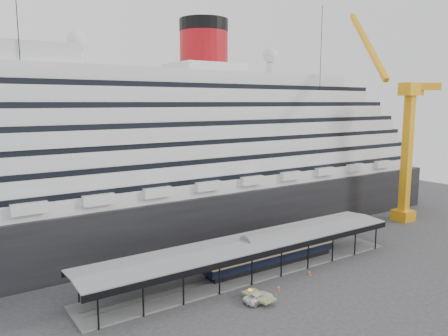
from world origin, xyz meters
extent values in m
plane|color=#313133|center=(0.00, 0.00, 0.00)|extent=(200.00, 200.00, 0.00)
cube|color=black|center=(0.00, 32.00, 5.00)|extent=(130.00, 30.00, 10.00)
cylinder|color=#AF0E15|center=(8.00, 32.00, 37.40)|extent=(10.00, 10.00, 9.00)
cylinder|color=black|center=(8.00, 32.00, 42.65)|extent=(10.10, 10.10, 2.50)
sphere|color=silver|center=(-18.00, 32.00, 37.70)|extent=(3.60, 3.60, 3.60)
sphere|color=silver|center=(26.00, 32.00, 37.70)|extent=(3.60, 3.60, 3.60)
cube|color=slate|center=(0.00, 5.00, 0.12)|extent=(56.00, 8.00, 0.24)
cube|color=slate|center=(0.00, 4.28, 0.28)|extent=(54.00, 0.08, 0.10)
cube|color=slate|center=(0.00, 5.72, 0.28)|extent=(54.00, 0.08, 0.10)
cube|color=black|center=(0.00, 0.50, 4.45)|extent=(56.00, 0.18, 0.90)
cube|color=black|center=(0.00, 9.50, 4.45)|extent=(56.00, 0.18, 0.90)
cube|color=slate|center=(0.00, 5.00, 5.18)|extent=(56.00, 9.00, 0.24)
cylinder|color=black|center=(-29.22, 21.75, 23.60)|extent=(0.12, 0.12, 47.21)
cube|color=orange|center=(48.00, 10.00, 1.20)|extent=(4.00, 4.00, 2.40)
cube|color=orange|center=(48.00, 10.00, 15.40)|extent=(1.80, 1.80, 26.00)
cube|color=orange|center=(48.00, 10.00, 29.80)|extent=(5.00, 3.20, 2.80)
cube|color=orange|center=(39.13, 15.12, 39.20)|extent=(11.42, 18.78, 16.80)
cube|color=orange|center=(51.03, 8.25, 30.40)|extent=(6.00, 4.39, 1.60)
cylinder|color=black|center=(30.26, 20.24, 23.60)|extent=(0.12, 0.12, 47.21)
imported|color=white|center=(-5.46, -3.96, 0.63)|extent=(4.75, 2.58, 1.26)
cube|color=black|center=(4.44, 5.00, 0.64)|extent=(24.08, 2.98, 0.80)
cube|color=black|center=(4.44, 5.00, 1.67)|extent=(25.23, 3.45, 1.26)
cube|color=beige|center=(4.44, 5.00, 3.05)|extent=(25.23, 3.49, 1.49)
cube|color=black|center=(4.44, 5.00, 4.02)|extent=(25.23, 3.45, 0.46)
cube|color=#F64C0D|center=(-7.06, -3.51, 0.02)|extent=(0.51, 0.51, 0.03)
cone|color=#F64C0D|center=(-7.06, -3.51, 0.40)|extent=(0.43, 0.43, 0.75)
cylinder|color=white|center=(-7.06, -3.51, 0.47)|extent=(0.24, 0.24, 0.15)
cube|color=#EE4F0D|center=(-0.76, -2.67, 0.01)|extent=(0.43, 0.43, 0.03)
cone|color=#EE4F0D|center=(-0.76, -2.67, 0.36)|extent=(0.36, 0.36, 0.68)
cylinder|color=white|center=(-0.76, -2.67, 0.43)|extent=(0.22, 0.22, 0.13)
cube|color=#ED460D|center=(6.95, -1.19, 0.02)|extent=(0.41, 0.41, 0.03)
cone|color=#ED460D|center=(6.95, -1.19, 0.41)|extent=(0.35, 0.35, 0.77)
cylinder|color=white|center=(6.95, -1.19, 0.48)|extent=(0.25, 0.25, 0.15)
camera|label=1|loc=(-40.80, -47.92, 27.00)|focal=35.00mm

